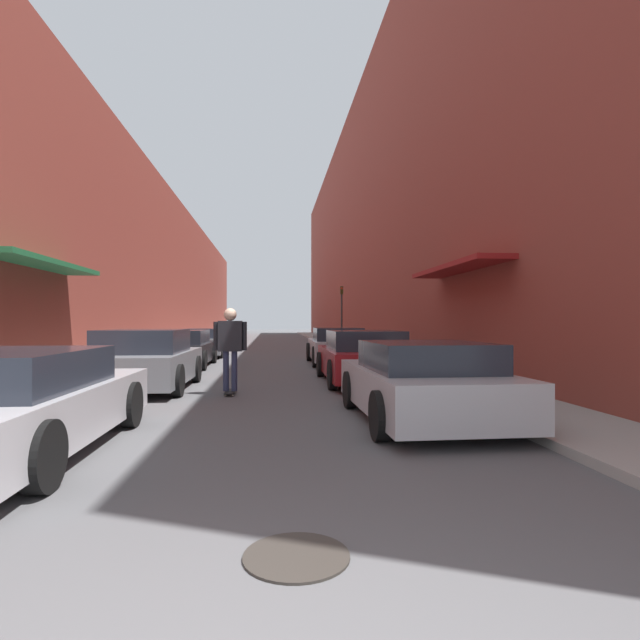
# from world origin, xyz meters

# --- Properties ---
(ground) EXTENTS (140.41, 140.41, 0.00)m
(ground) POSITION_xyz_m (0.00, 25.53, 0.00)
(ground) COLOR #515154
(curb_strip_left) EXTENTS (1.80, 63.82, 0.12)m
(curb_strip_left) POSITION_xyz_m (-4.55, 31.91, 0.06)
(curb_strip_left) COLOR gray
(curb_strip_left) RESTS_ON ground
(curb_strip_right) EXTENTS (1.80, 63.82, 0.12)m
(curb_strip_right) POSITION_xyz_m (4.55, 31.91, 0.06)
(curb_strip_right) COLOR gray
(curb_strip_right) RESTS_ON ground
(building_row_left) EXTENTS (4.90, 63.82, 9.19)m
(building_row_left) POSITION_xyz_m (-7.45, 31.91, 4.60)
(building_row_left) COLOR brown
(building_row_left) RESTS_ON ground
(building_row_right) EXTENTS (4.90, 63.82, 15.58)m
(building_row_right) POSITION_xyz_m (7.45, 31.91, 7.79)
(building_row_right) COLOR brown
(building_row_right) RESTS_ON ground
(parked_car_left_0) EXTENTS (2.06, 4.51, 1.21)m
(parked_car_left_0) POSITION_xyz_m (-2.64, 4.86, 0.60)
(parked_car_left_0) COLOR #B7B7BC
(parked_car_left_0) RESTS_ON ground
(parked_car_left_1) EXTENTS (2.05, 4.02, 1.35)m
(parked_car_left_1) POSITION_xyz_m (-2.51, 10.40, 0.65)
(parked_car_left_1) COLOR gray
(parked_car_left_1) RESTS_ON ground
(parked_car_left_2) EXTENTS (1.87, 4.52, 1.25)m
(parked_car_left_2) POSITION_xyz_m (-2.66, 16.06, 0.61)
(parked_car_left_2) COLOR black
(parked_car_left_2) RESTS_ON ground
(parked_car_left_3) EXTENTS (1.86, 4.23, 1.23)m
(parked_car_left_3) POSITION_xyz_m (-2.64, 21.14, 0.60)
(parked_car_left_3) COLOR gray
(parked_car_left_3) RESTS_ON ground
(parked_car_right_0) EXTENTS (2.06, 3.99, 1.22)m
(parked_car_right_0) POSITION_xyz_m (2.65, 6.32, 0.60)
(parked_car_right_0) COLOR #B7B7BC
(parked_car_right_0) RESTS_ON ground
(parked_car_right_1) EXTENTS (2.06, 4.42, 1.31)m
(parked_car_right_1) POSITION_xyz_m (2.62, 11.25, 0.64)
(parked_car_right_1) COLOR maroon
(parked_car_right_1) RESTS_ON ground
(parked_car_right_2) EXTENTS (1.98, 4.51, 1.31)m
(parked_car_right_2) POSITION_xyz_m (2.67, 16.77, 0.64)
(parked_car_right_2) COLOR #B7B7BC
(parked_car_right_2) RESTS_ON ground
(skateboarder) EXTENTS (0.70, 0.78, 1.82)m
(skateboarder) POSITION_xyz_m (-0.54, 9.46, 1.12)
(skateboarder) COLOR black
(skateboarder) RESTS_ON ground
(manhole_cover) EXTENTS (0.70, 0.70, 0.02)m
(manhole_cover) POSITION_xyz_m (0.49, 2.09, 0.01)
(manhole_cover) COLOR #332D28
(manhole_cover) RESTS_ON ground
(traffic_light) EXTENTS (0.16, 0.22, 3.41)m
(traffic_light) POSITION_xyz_m (4.28, 26.90, 2.23)
(traffic_light) COLOR #2D2D2D
(traffic_light) RESTS_ON curb_strip_right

